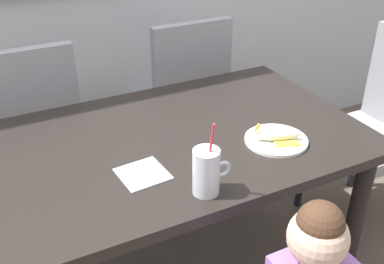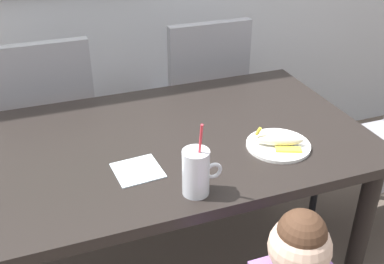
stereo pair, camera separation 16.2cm
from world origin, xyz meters
name	(u,v)px [view 1 (the left image)]	position (x,y,z in m)	size (l,w,h in m)	color
dining_table	(173,159)	(0.00, 0.00, 0.63)	(1.43, 0.89, 0.72)	black
dining_chair_left	(32,127)	(-0.42, 0.66, 0.54)	(0.44, 0.44, 0.96)	gray
dining_chair_right	(183,93)	(0.37, 0.68, 0.54)	(0.44, 0.44, 0.96)	gray
dining_chair_far	(381,121)	(1.08, -0.03, 0.54)	(0.44, 0.44, 0.96)	gray
milk_cup	(206,174)	(-0.04, -0.35, 0.79)	(0.13, 0.08, 0.25)	silver
snack_plate	(276,140)	(0.33, -0.20, 0.73)	(0.23, 0.23, 0.01)	white
peeled_banana	(278,135)	(0.33, -0.21, 0.76)	(0.17, 0.14, 0.07)	#F4EAC6
paper_napkin	(143,174)	(-0.18, -0.17, 0.73)	(0.15, 0.15, 0.00)	silver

